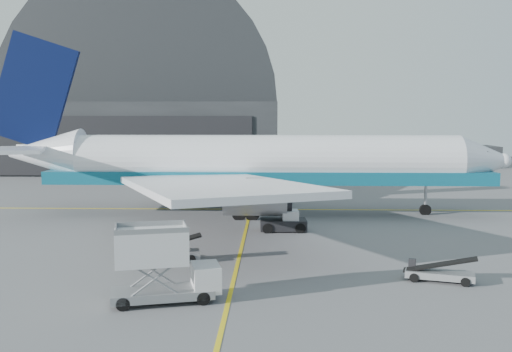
{
  "coord_description": "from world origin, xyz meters",
  "views": [
    {
      "loc": [
        2.34,
        -38.95,
        9.75
      ],
      "look_at": [
        0.84,
        10.7,
        4.5
      ],
      "focal_mm": 40.0,
      "sensor_mm": 36.0,
      "label": 1
    }
  ],
  "objects_px": {
    "airliner": "(247,163)",
    "belt_loader_a": "(165,254)",
    "pushback_tug": "(285,223)",
    "belt_loader_b": "(439,273)",
    "catering_truck": "(161,266)"
  },
  "relations": [
    {
      "from": "catering_truck",
      "to": "belt_loader_b",
      "type": "relative_size",
      "value": 1.41
    },
    {
      "from": "catering_truck",
      "to": "pushback_tug",
      "type": "bearing_deg",
      "value": 55.75
    },
    {
      "from": "belt_loader_a",
      "to": "pushback_tug",
      "type": "bearing_deg",
      "value": 40.22
    },
    {
      "from": "airliner",
      "to": "catering_truck",
      "type": "distance_m",
      "value": 27.64
    },
    {
      "from": "belt_loader_a",
      "to": "belt_loader_b",
      "type": "relative_size",
      "value": 1.16
    },
    {
      "from": "belt_loader_a",
      "to": "belt_loader_b",
      "type": "height_order",
      "value": "belt_loader_a"
    },
    {
      "from": "airliner",
      "to": "belt_loader_a",
      "type": "xyz_separation_m",
      "value": [
        -4.64,
        -19.09,
        -4.53
      ]
    },
    {
      "from": "pushback_tug",
      "to": "belt_loader_b",
      "type": "xyz_separation_m",
      "value": [
        8.83,
        -14.68,
        -0.19
      ]
    },
    {
      "from": "catering_truck",
      "to": "pushback_tug",
      "type": "relative_size",
      "value": 1.49
    },
    {
      "from": "pushback_tug",
      "to": "belt_loader_b",
      "type": "bearing_deg",
      "value": -61.78
    },
    {
      "from": "airliner",
      "to": "pushback_tug",
      "type": "distance_m",
      "value": 10.07
    },
    {
      "from": "airliner",
      "to": "belt_loader_a",
      "type": "height_order",
      "value": "airliner"
    },
    {
      "from": "catering_truck",
      "to": "belt_loader_a",
      "type": "relative_size",
      "value": 1.21
    },
    {
      "from": "airliner",
      "to": "belt_loader_a",
      "type": "distance_m",
      "value": 20.16
    },
    {
      "from": "catering_truck",
      "to": "belt_loader_a",
      "type": "height_order",
      "value": "catering_truck"
    }
  ]
}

